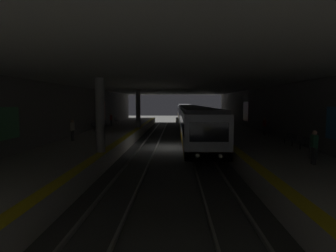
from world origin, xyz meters
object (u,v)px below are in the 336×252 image
at_px(bench_left_mid, 290,138).
at_px(bench_left_far, 267,131).
at_px(pillar_far, 138,109).
at_px(person_waiting_near, 264,126).
at_px(bench_left_near, 307,143).
at_px(trash_bin, 313,151).
at_px(bench_right_near, 95,126).
at_px(person_boarding, 111,119).
at_px(metro_train, 188,115).
at_px(person_standing_far, 72,129).
at_px(backpack_on_floor, 232,127).
at_px(pillar_near, 100,115).
at_px(bench_right_far, 116,119).
at_px(person_walking_mid, 314,146).
at_px(bench_right_mid, 105,123).

height_order(bench_left_mid, bench_left_far, same).
height_order(pillar_far, person_waiting_near, pillar_far).
height_order(bench_left_near, trash_bin, bench_left_near).
xyz_separation_m(bench_right_near, person_boarding, (5.57, -0.45, 0.34)).
xyz_separation_m(metro_train, person_standing_far, (-23.63, 10.12, -0.06)).
xyz_separation_m(person_waiting_near, person_boarding, (9.61, 16.60, -0.04)).
xyz_separation_m(bench_left_near, backpack_on_floor, (14.97, 1.70, -0.32)).
bearing_deg(metro_train, bench_left_mid, -165.84).
bearing_deg(bench_left_far, bench_left_mid, 180.00).
height_order(person_standing_far, trash_bin, person_standing_far).
bearing_deg(bench_left_far, pillar_near, 122.76).
relative_size(pillar_far, bench_left_near, 2.68).
bearing_deg(bench_right_far, person_walking_mid, -149.83).
distance_m(bench_left_far, person_boarding, 19.59).
distance_m(pillar_far, bench_left_mid, 18.85).
bearing_deg(bench_left_mid, pillar_far, 43.34).
distance_m(metro_train, bench_right_mid, 15.65).
distance_m(bench_right_near, person_walking_mid, 22.53).
bearing_deg(person_standing_far, trash_bin, -112.46).
bearing_deg(bench_right_far, bench_left_far, -132.31).
bearing_deg(person_walking_mid, trash_bin, -25.54).
bearing_deg(person_waiting_near, bench_right_mid, 64.84).
bearing_deg(person_waiting_near, bench_right_far, 49.05).
xyz_separation_m(bench_right_far, backpack_on_floor, (-8.16, -15.37, -0.32)).
relative_size(bench_right_far, backpack_on_floor, 4.25).
bearing_deg(bench_right_near, person_waiting_near, -103.33).
xyz_separation_m(pillar_far, bench_left_far, (-8.67, -12.88, -1.75)).
bearing_deg(bench_left_far, person_waiting_near, 1.56).
bearing_deg(person_standing_far, bench_left_far, -77.99).
xyz_separation_m(person_boarding, trash_bin, (-20.35, -15.89, -0.44)).
xyz_separation_m(person_boarding, backpack_on_floor, (-2.98, -14.92, -0.66)).
distance_m(person_standing_far, person_boarding, 13.86).
bearing_deg(bench_right_near, bench_right_far, 0.00).
relative_size(person_boarding, trash_bin, 1.88).
bearing_deg(trash_bin, person_boarding, 37.98).
bearing_deg(bench_right_near, trash_bin, -132.13).
bearing_deg(trash_bin, bench_right_far, 32.61).
bearing_deg(bench_left_far, person_standing_far, 102.01).
height_order(pillar_near, bench_right_mid, pillar_near).
bearing_deg(bench_right_near, bench_left_far, -105.65).
bearing_deg(bench_left_mid, trash_bin, 171.67).
height_order(pillar_near, pillar_far, same).
bearing_deg(backpack_on_floor, bench_right_far, 62.04).
relative_size(person_standing_far, trash_bin, 1.98).
relative_size(metro_train, bench_left_mid, 34.72).
relative_size(pillar_far, backpack_on_floor, 11.38).
xyz_separation_m(pillar_far, person_walking_mid, (-20.08, -11.48, -1.35)).
relative_size(bench_left_near, person_standing_far, 1.01).
height_order(person_waiting_near, trash_bin, person_waiting_near).
bearing_deg(pillar_far, person_standing_far, 163.67).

